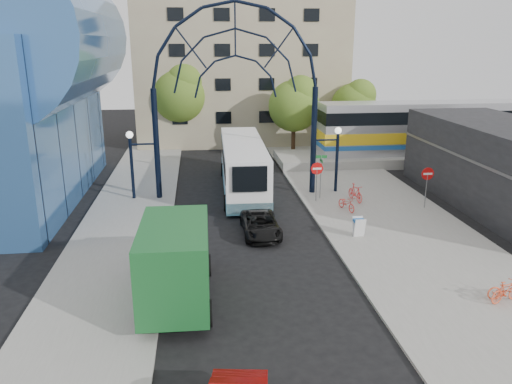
{
  "coord_description": "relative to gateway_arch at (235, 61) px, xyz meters",
  "views": [
    {
      "loc": [
        -2.4,
        -17.11,
        9.65
      ],
      "look_at": [
        0.31,
        6.0,
        2.66
      ],
      "focal_mm": 35.0,
      "sensor_mm": 36.0,
      "label": 1
    }
  ],
  "objects": [
    {
      "name": "ground",
      "position": [
        0.0,
        -14.0,
        -8.56
      ],
      "size": [
        120.0,
        120.0,
        0.0
      ],
      "primitive_type": "plane",
      "color": "black",
      "rests_on": "ground"
    },
    {
      "name": "sidewalk_east",
      "position": [
        8.0,
        -10.0,
        -8.5
      ],
      "size": [
        8.0,
        56.0,
        0.12
      ],
      "primitive_type": "cube",
      "color": "gray",
      "rests_on": "ground"
    },
    {
      "name": "plaza_west",
      "position": [
        -6.5,
        -8.0,
        -8.5
      ],
      "size": [
        5.0,
        50.0,
        0.12
      ],
      "primitive_type": "cube",
      "color": "gray",
      "rests_on": "ground"
    },
    {
      "name": "gateway_arch",
      "position": [
        0.0,
        0.0,
        0.0
      ],
      "size": [
        13.64,
        0.44,
        12.1
      ],
      "color": "black",
      "rests_on": "ground"
    },
    {
      "name": "stop_sign",
      "position": [
        4.8,
        -2.0,
        -6.56
      ],
      "size": [
        0.8,
        0.07,
        2.5
      ],
      "color": "slate",
      "rests_on": "sidewalk_east"
    },
    {
      "name": "do_not_enter_sign",
      "position": [
        11.0,
        -4.0,
        -6.58
      ],
      "size": [
        0.76,
        0.07,
        2.48
      ],
      "color": "slate",
      "rests_on": "sidewalk_east"
    },
    {
      "name": "street_name_sign",
      "position": [
        5.2,
        -1.4,
        -6.43
      ],
      "size": [
        0.7,
        0.7,
        2.8
      ],
      "color": "slate",
      "rests_on": "sidewalk_east"
    },
    {
      "name": "sandwich_board",
      "position": [
        5.6,
        -8.02,
        -7.81
      ],
      "size": [
        0.55,
        0.61,
        0.99
      ],
      "color": "white",
      "rests_on": "sidewalk_east"
    },
    {
      "name": "commercial_block_east",
      "position": [
        16.0,
        -4.0,
        -6.06
      ],
      "size": [
        6.0,
        16.0,
        5.0
      ],
      "primitive_type": "cube",
      "color": "black",
      "rests_on": "ground"
    },
    {
      "name": "apartment_block",
      "position": [
        2.0,
        20.97,
        -1.55
      ],
      "size": [
        20.0,
        12.1,
        14.0
      ],
      "color": "tan",
      "rests_on": "ground"
    },
    {
      "name": "train_platform",
      "position": [
        20.0,
        8.0,
        -8.16
      ],
      "size": [
        32.0,
        5.0,
        0.8
      ],
      "primitive_type": "cube",
      "color": "gray",
      "rests_on": "ground"
    },
    {
      "name": "train_car",
      "position": [
        20.0,
        8.0,
        -5.66
      ],
      "size": [
        25.1,
        3.05,
        4.2
      ],
      "color": "#B7B7BC",
      "rests_on": "train_platform"
    },
    {
      "name": "tree_north_a",
      "position": [
        6.12,
        11.93,
        -3.95
      ],
      "size": [
        4.48,
        4.48,
        7.0
      ],
      "color": "#382314",
      "rests_on": "ground"
    },
    {
      "name": "tree_north_b",
      "position": [
        -3.88,
        15.93,
        -3.29
      ],
      "size": [
        5.12,
        5.12,
        8.0
      ],
      "color": "#382314",
      "rests_on": "ground"
    },
    {
      "name": "tree_north_c",
      "position": [
        12.12,
        13.93,
        -4.28
      ],
      "size": [
        4.16,
        4.16,
        6.5
      ],
      "color": "#382314",
      "rests_on": "ground"
    },
    {
      "name": "city_bus",
      "position": [
        0.55,
        1.5,
        -6.82
      ],
      "size": [
        3.14,
        12.16,
        3.31
      ],
      "rotation": [
        0.0,
        0.0,
        -0.03
      ],
      "color": "white",
      "rests_on": "ground"
    },
    {
      "name": "green_truck",
      "position": [
        -3.38,
        -13.28,
        -6.88
      ],
      "size": [
        2.7,
        6.71,
        3.36
      ],
      "rotation": [
        0.0,
        0.0,
        -0.02
      ],
      "color": "black",
      "rests_on": "ground"
    },
    {
      "name": "black_suv",
      "position": [
        0.68,
        -6.93,
        -8.0
      ],
      "size": [
        1.9,
        4.05,
        1.12
      ],
      "primitive_type": "imported",
      "rotation": [
        0.0,
        0.0,
        0.01
      ],
      "color": "black",
      "rests_on": "ground"
    },
    {
      "name": "bike_near_a",
      "position": [
        6.19,
        -3.94,
        -8.01
      ],
      "size": [
        1.02,
        1.7,
        0.84
      ],
      "primitive_type": "imported",
      "rotation": [
        0.0,
        0.0,
        0.31
      ],
      "color": "red",
      "rests_on": "sidewalk_east"
    },
    {
      "name": "bike_near_b",
      "position": [
        7.25,
        -2.22,
        -7.91
      ],
      "size": [
        0.81,
        1.82,
        1.06
      ],
      "primitive_type": "imported",
      "rotation": [
        0.0,
        0.0,
        0.18
      ],
      "color": "red",
      "rests_on": "sidewalk_east"
    },
    {
      "name": "bike_far_a",
      "position": [
        9.25,
        -15.04,
        -8.01
      ],
      "size": [
        1.61,
        0.56,
        0.85
      ],
      "primitive_type": "imported",
      "rotation": [
        0.0,
        0.0,
        1.57
      ],
      "color": "#EB582F",
      "rests_on": "sidewalk_east"
    },
    {
      "name": "bike_far_b",
      "position": [
        9.06,
        -15.25,
        -7.99
      ],
      "size": [
        1.54,
        0.84,
        0.89
      ],
      "primitive_type": "imported",
      "rotation": [
        0.0,
        0.0,
        1.88
      ],
      "color": "#ED552F",
      "rests_on": "sidewalk_east"
    }
  ]
}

